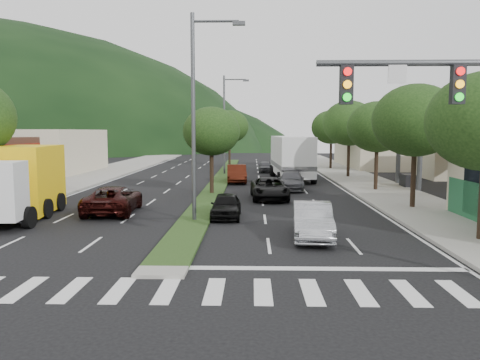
{
  "coord_description": "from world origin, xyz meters",
  "views": [
    {
      "loc": [
        2.84,
        -14.64,
        4.45
      ],
      "look_at": [
        2.18,
        10.78,
        1.78
      ],
      "focal_mm": 35.0,
      "sensor_mm": 36.0,
      "label": 1
    }
  ],
  "objects_px": {
    "car_queue_b": "(291,181)",
    "motorhome": "(291,157)",
    "streetlight_mid": "(226,120)",
    "sedan_silver": "(312,221)",
    "streetlight_near": "(197,107)",
    "car_queue_d": "(269,189)",
    "car_queue_e": "(265,167)",
    "tree_r_e": "(331,127)",
    "car_queue_c": "(237,174)",
    "tree_med_far": "(229,127)",
    "tree_r_c": "(377,127)",
    "tree_r_d": "(349,123)",
    "traffic_signal": "(477,124)",
    "car_queue_a": "(226,205)",
    "tree_med_near": "(211,131)",
    "box_truck": "(21,184)",
    "tree_r_b": "(416,121)",
    "suv_maroon": "(113,199)",
    "car_queue_f": "(289,171)"
  },
  "relations": [
    {
      "from": "streetlight_mid",
      "to": "motorhome",
      "type": "relative_size",
      "value": 0.96
    },
    {
      "from": "tree_med_near",
      "to": "car_queue_c",
      "type": "relative_size",
      "value": 1.29
    },
    {
      "from": "tree_r_d",
      "to": "car_queue_b",
      "type": "bearing_deg",
      "value": -123.77
    },
    {
      "from": "streetlight_near",
      "to": "streetlight_mid",
      "type": "distance_m",
      "value": 25.0
    },
    {
      "from": "tree_r_e",
      "to": "car_queue_c",
      "type": "bearing_deg",
      "value": -126.41
    },
    {
      "from": "car_queue_e",
      "to": "car_queue_f",
      "type": "xyz_separation_m",
      "value": [
        2.21,
        -5.0,
        0.0
      ]
    },
    {
      "from": "suv_maroon",
      "to": "car_queue_b",
      "type": "bearing_deg",
      "value": -138.77
    },
    {
      "from": "car_queue_b",
      "to": "motorhome",
      "type": "bearing_deg",
      "value": 91.05
    },
    {
      "from": "streetlight_near",
      "to": "box_truck",
      "type": "bearing_deg",
      "value": 174.6
    },
    {
      "from": "tree_r_b",
      "to": "streetlight_mid",
      "type": "relative_size",
      "value": 0.69
    },
    {
      "from": "tree_r_d",
      "to": "tree_r_e",
      "type": "distance_m",
      "value": 10.0
    },
    {
      "from": "tree_med_near",
      "to": "tree_r_c",
      "type": "bearing_deg",
      "value": 9.46
    },
    {
      "from": "streetlight_mid",
      "to": "sedan_silver",
      "type": "distance_m",
      "value": 29.3
    },
    {
      "from": "car_queue_a",
      "to": "streetlight_mid",
      "type": "bearing_deg",
      "value": 93.16
    },
    {
      "from": "traffic_signal",
      "to": "car_queue_e",
      "type": "bearing_deg",
      "value": 97.26
    },
    {
      "from": "tree_r_e",
      "to": "car_queue_f",
      "type": "relative_size",
      "value": 1.62
    },
    {
      "from": "tree_r_d",
      "to": "car_queue_e",
      "type": "distance_m",
      "value": 10.81
    },
    {
      "from": "tree_r_e",
      "to": "car_queue_f",
      "type": "xyz_separation_m",
      "value": [
        -5.54,
        -9.01,
        -4.29
      ]
    },
    {
      "from": "car_queue_d",
      "to": "box_truck",
      "type": "bearing_deg",
      "value": -154.61
    },
    {
      "from": "car_queue_b",
      "to": "car_queue_d",
      "type": "bearing_deg",
      "value": -104.64
    },
    {
      "from": "car_queue_b",
      "to": "streetlight_near",
      "type": "bearing_deg",
      "value": -108.11
    },
    {
      "from": "car_queue_e",
      "to": "tree_r_e",
      "type": "bearing_deg",
      "value": 28.51
    },
    {
      "from": "tree_r_c",
      "to": "tree_med_far",
      "type": "distance_m",
      "value": 26.83
    },
    {
      "from": "car_queue_b",
      "to": "tree_r_b",
      "type": "bearing_deg",
      "value": -49.19
    },
    {
      "from": "tree_r_d",
      "to": "box_truck",
      "type": "height_order",
      "value": "tree_r_d"
    },
    {
      "from": "sedan_silver",
      "to": "car_queue_b",
      "type": "distance_m",
      "value": 16.2
    },
    {
      "from": "car_queue_c",
      "to": "car_queue_f",
      "type": "relative_size",
      "value": 1.13
    },
    {
      "from": "motorhome",
      "to": "car_queue_c",
      "type": "bearing_deg",
      "value": -154.93
    },
    {
      "from": "streetlight_near",
      "to": "tree_r_d",
      "type": "bearing_deg",
      "value": 61.8
    },
    {
      "from": "suv_maroon",
      "to": "motorhome",
      "type": "xyz_separation_m",
      "value": [
        11.15,
        18.0,
        1.37
      ]
    },
    {
      "from": "tree_r_c",
      "to": "sedan_silver",
      "type": "relative_size",
      "value": 1.45
    },
    {
      "from": "traffic_signal",
      "to": "car_queue_e",
      "type": "relative_size",
      "value": 2.0
    },
    {
      "from": "streetlight_near",
      "to": "car_queue_d",
      "type": "bearing_deg",
      "value": 64.1
    },
    {
      "from": "tree_med_far",
      "to": "streetlight_mid",
      "type": "xyz_separation_m",
      "value": [
        0.21,
        -11.0,
        0.58
      ]
    },
    {
      "from": "car_queue_b",
      "to": "car_queue_c",
      "type": "relative_size",
      "value": 1.02
    },
    {
      "from": "tree_r_e",
      "to": "tree_med_far",
      "type": "height_order",
      "value": "tree_med_far"
    },
    {
      "from": "tree_r_b",
      "to": "box_truck",
      "type": "bearing_deg",
      "value": -171.52
    },
    {
      "from": "tree_r_e",
      "to": "box_truck",
      "type": "xyz_separation_m",
      "value": [
        -21.0,
        -31.13,
        -3.16
      ]
    },
    {
      "from": "tree_r_c",
      "to": "sedan_silver",
      "type": "height_order",
      "value": "tree_r_c"
    },
    {
      "from": "car_queue_f",
      "to": "streetlight_mid",
      "type": "bearing_deg",
      "value": 163.62
    },
    {
      "from": "traffic_signal",
      "to": "tree_med_far",
      "type": "height_order",
      "value": "tree_med_far"
    },
    {
      "from": "car_queue_d",
      "to": "motorhome",
      "type": "distance_m",
      "value": 12.91
    },
    {
      "from": "streetlight_mid",
      "to": "car_queue_c",
      "type": "relative_size",
      "value": 2.15
    },
    {
      "from": "streetlight_mid",
      "to": "motorhome",
      "type": "height_order",
      "value": "streetlight_mid"
    },
    {
      "from": "tree_r_d",
      "to": "car_queue_c",
      "type": "distance_m",
      "value": 12.15
    },
    {
      "from": "tree_med_far",
      "to": "sedan_silver",
      "type": "distance_m",
      "value": 40.02
    },
    {
      "from": "streetlight_mid",
      "to": "car_queue_d",
      "type": "bearing_deg",
      "value": -77.66
    },
    {
      "from": "tree_r_d",
      "to": "tree_med_near",
      "type": "distance_m",
      "value": 16.99
    },
    {
      "from": "tree_med_near",
      "to": "car_queue_f",
      "type": "bearing_deg",
      "value": 63.57
    },
    {
      "from": "car_queue_c",
      "to": "tree_med_near",
      "type": "bearing_deg",
      "value": -104.0
    }
  ]
}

